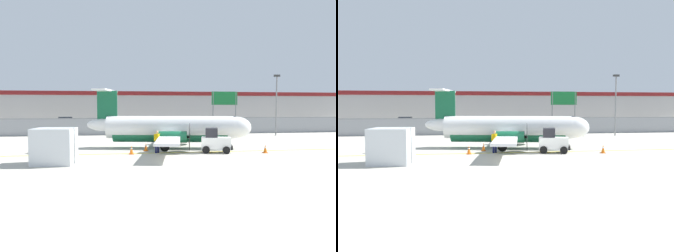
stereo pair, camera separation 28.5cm
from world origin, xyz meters
TOP-DOWN VIEW (x-y plane):
  - ground_plane at (0.00, 2.00)m, footprint 140.00×140.00m
  - perimeter_fence at (0.00, 18.00)m, footprint 98.00×0.10m
  - parking_lot_strip at (0.00, 29.50)m, footprint 98.00×17.00m
  - background_building at (0.00, 47.99)m, footprint 91.00×8.10m
  - commuter_airplane at (-1.01, 4.79)m, footprint 13.93×16.01m
  - baggage_tug at (1.73, 1.51)m, footprint 2.54×1.90m
  - ground_crew_worker at (-2.67, 2.00)m, footprint 0.53×0.45m
  - cargo_container at (-9.44, -1.71)m, footprint 2.62×2.28m
  - traffic_cone_near_left at (-3.42, 3.30)m, footprint 0.36×0.36m
  - traffic_cone_near_right at (-4.62, 1.68)m, footprint 0.36×0.36m
  - traffic_cone_far_left at (5.43, 0.78)m, footprint 0.36×0.36m
  - parked_car_0 at (-14.54, 35.31)m, footprint 4.33×2.29m
  - parked_car_1 at (-7.81, 34.81)m, footprint 4.35×2.34m
  - parked_car_2 at (0.21, 34.09)m, footprint 4.38×2.41m
  - parked_car_3 at (6.82, 28.16)m, footprint 4.39×2.43m
  - parked_car_4 at (14.24, 34.51)m, footprint 4.36×2.37m
  - apron_light_pole at (13.18, 14.37)m, footprint 0.70×0.30m
  - highway_sign at (8.77, 20.47)m, footprint 3.60×0.14m

SIDE VIEW (x-z plane):
  - ground_plane at x=0.00m, z-range 0.00..0.01m
  - parking_lot_strip at x=0.00m, z-range 0.00..0.12m
  - traffic_cone_near_left at x=-3.42m, z-range -0.01..0.63m
  - traffic_cone_near_right at x=-4.62m, z-range -0.01..0.63m
  - traffic_cone_far_left at x=5.43m, z-range -0.01..0.63m
  - baggage_tug at x=1.73m, z-range -0.08..1.80m
  - parked_car_0 at x=-14.54m, z-range 0.10..1.68m
  - parked_car_1 at x=-7.81m, z-range 0.10..1.68m
  - parked_car_2 at x=0.21m, z-range 0.10..1.68m
  - parked_car_3 at x=6.82m, z-range 0.10..1.68m
  - parked_car_4 at x=14.24m, z-range 0.10..1.68m
  - ground_crew_worker at x=-2.67m, z-range 0.10..1.80m
  - cargo_container at x=-9.44m, z-range 0.00..2.20m
  - perimeter_fence at x=0.00m, z-range 0.07..2.17m
  - commuter_airplane at x=-1.01m, z-range -0.86..4.06m
  - background_building at x=0.00m, z-range 0.01..6.51m
  - highway_sign at x=8.77m, z-range 1.39..6.89m
  - apron_light_pole at x=13.18m, z-range 0.67..7.94m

